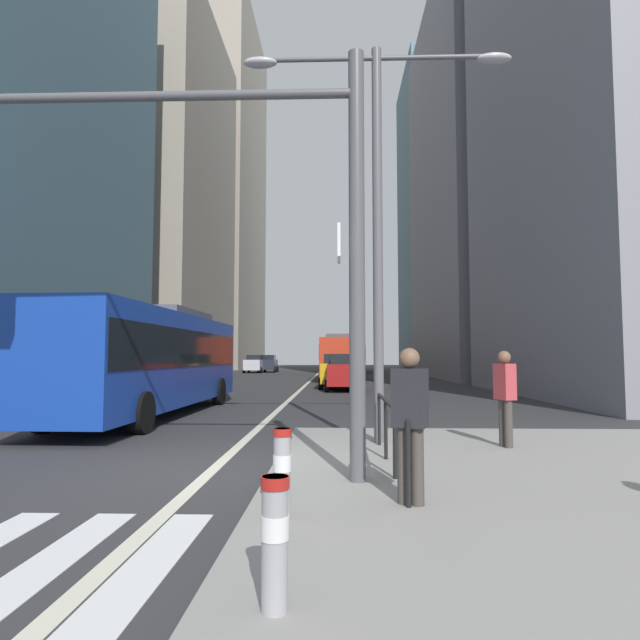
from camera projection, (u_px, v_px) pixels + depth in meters
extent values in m
plane|color=#303033|center=(300.00, 390.00, 28.48)|extent=(160.00, 160.00, 0.00)
cube|color=gray|center=(590.00, 483.00, 7.37)|extent=(9.00, 10.00, 0.15)
cube|color=silver|center=(40.00, 569.00, 4.57)|extent=(0.45, 3.20, 0.01)
cube|color=silver|center=(144.00, 571.00, 4.54)|extent=(0.45, 3.20, 0.01)
cube|color=silver|center=(249.00, 572.00, 4.51)|extent=(0.45, 3.20, 0.01)
cube|color=silver|center=(355.00, 573.00, 4.48)|extent=(0.45, 3.20, 0.01)
cube|color=beige|center=(310.00, 381.00, 38.45)|extent=(0.20, 80.00, 0.01)
cube|color=gray|center=(163.00, 196.00, 54.87)|extent=(10.78, 21.81, 36.70)
cube|color=gray|center=(221.00, 193.00, 82.74)|extent=(10.48, 25.33, 54.41)
cube|color=gray|center=(505.00, 186.00, 47.30)|extent=(13.78, 22.86, 33.81)
cube|color=slate|center=(450.00, 220.00, 70.61)|extent=(12.05, 16.01, 39.78)
cube|color=#14389E|center=(152.00, 360.00, 16.41)|extent=(2.73, 11.79, 2.75)
cube|color=black|center=(152.00, 348.00, 16.43)|extent=(2.76, 11.56, 1.10)
cube|color=#4C4C51|center=(172.00, 315.00, 18.26)|extent=(1.83, 4.26, 0.30)
cylinder|color=black|center=(142.00, 413.00, 12.52)|extent=(0.32, 1.01, 1.00)
cylinder|color=black|center=(43.00, 412.00, 12.64)|extent=(0.32, 1.01, 1.00)
cylinder|color=black|center=(219.00, 391.00, 20.01)|extent=(0.32, 1.01, 1.00)
cylinder|color=black|center=(156.00, 391.00, 20.13)|extent=(0.32, 1.01, 1.00)
cube|color=silver|center=(15.00, 389.00, 15.39)|extent=(1.79, 4.30, 1.10)
cube|color=black|center=(19.00, 361.00, 15.59)|extent=(1.50, 2.33, 0.52)
cylinder|color=black|center=(14.00, 414.00, 13.86)|extent=(0.22, 0.64, 0.64)
cylinder|color=black|center=(70.00, 404.00, 16.78)|extent=(0.22, 0.64, 0.64)
cylinder|color=black|center=(14.00, 404.00, 16.84)|extent=(0.22, 0.64, 0.64)
cube|color=red|center=(339.00, 357.00, 40.69)|extent=(2.67, 10.65, 2.75)
cube|color=black|center=(339.00, 353.00, 40.71)|extent=(2.70, 10.44, 1.10)
cube|color=#4C4C51|center=(338.00, 337.00, 39.20)|extent=(1.81, 3.85, 0.30)
cylinder|color=black|center=(325.00, 372.00, 44.05)|extent=(0.32, 1.00, 1.00)
cylinder|color=black|center=(354.00, 372.00, 43.93)|extent=(0.32, 1.00, 1.00)
cylinder|color=black|center=(321.00, 375.00, 37.28)|extent=(0.32, 1.00, 1.00)
cylinder|color=black|center=(355.00, 375.00, 37.16)|extent=(0.32, 1.00, 1.00)
cube|color=red|center=(351.00, 357.00, 60.54)|extent=(2.60, 11.48, 2.75)
cube|color=black|center=(351.00, 354.00, 60.56)|extent=(2.64, 11.25, 1.10)
cube|color=#4C4C51|center=(352.00, 343.00, 58.93)|extent=(1.79, 4.14, 0.30)
cylinder|color=black|center=(340.00, 367.00, 64.14)|extent=(0.31, 1.00, 1.00)
cylinder|color=black|center=(360.00, 367.00, 64.08)|extent=(0.31, 1.00, 1.00)
cylinder|color=black|center=(342.00, 368.00, 56.83)|extent=(0.31, 1.00, 1.00)
cylinder|color=black|center=(364.00, 368.00, 56.77)|extent=(0.31, 1.00, 1.00)
cube|color=#232838|center=(268.00, 364.00, 59.83)|extent=(1.82, 4.07, 1.10)
cube|color=black|center=(268.00, 357.00, 60.04)|extent=(1.51, 2.20, 0.52)
cylinder|color=black|center=(275.00, 370.00, 58.40)|extent=(0.23, 0.64, 0.64)
cylinder|color=black|center=(258.00, 370.00, 58.44)|extent=(0.23, 0.64, 0.64)
cylinder|color=black|center=(277.00, 369.00, 61.15)|extent=(0.23, 0.64, 0.64)
cylinder|color=black|center=(262.00, 369.00, 61.19)|extent=(0.23, 0.64, 0.64)
cube|color=gold|center=(338.00, 373.00, 30.44)|extent=(1.93, 4.55, 1.10)
cube|color=black|center=(338.00, 359.00, 30.34)|extent=(1.58, 2.47, 0.52)
cylinder|color=black|center=(324.00, 381.00, 31.98)|extent=(0.24, 0.65, 0.64)
cylinder|color=black|center=(354.00, 381.00, 31.86)|extent=(0.24, 0.65, 0.64)
cylinder|color=black|center=(321.00, 384.00, 28.94)|extent=(0.24, 0.65, 0.64)
cylinder|color=black|center=(354.00, 384.00, 28.82)|extent=(0.24, 0.65, 0.64)
cube|color=maroon|center=(345.00, 374.00, 28.29)|extent=(1.91, 4.50, 1.10)
cube|color=black|center=(345.00, 359.00, 28.20)|extent=(1.57, 2.45, 0.52)
cylinder|color=black|center=(330.00, 383.00, 29.82)|extent=(0.24, 0.65, 0.64)
cylinder|color=black|center=(362.00, 383.00, 29.71)|extent=(0.24, 0.65, 0.64)
cylinder|color=black|center=(327.00, 386.00, 26.81)|extent=(0.24, 0.65, 0.64)
cylinder|color=black|center=(363.00, 386.00, 26.69)|extent=(0.24, 0.65, 0.64)
cube|color=silver|center=(255.00, 365.00, 58.02)|extent=(1.82, 4.48, 1.10)
cube|color=black|center=(255.00, 357.00, 58.22)|extent=(1.52, 2.42, 0.52)
cylinder|color=black|center=(261.00, 370.00, 56.43)|extent=(0.23, 0.64, 0.64)
cylinder|color=black|center=(244.00, 370.00, 56.51)|extent=(0.23, 0.64, 0.64)
cylinder|color=black|center=(265.00, 369.00, 59.46)|extent=(0.23, 0.64, 0.64)
cylinder|color=black|center=(249.00, 369.00, 59.53)|extent=(0.23, 0.64, 0.64)
cylinder|color=#515156|center=(357.00, 261.00, 7.36)|extent=(0.22, 0.22, 6.00)
cylinder|color=#515156|center=(142.00, 97.00, 7.62)|extent=(6.13, 0.14, 0.14)
cube|color=white|center=(339.00, 244.00, 7.20)|extent=(0.04, 0.60, 0.44)
cylinder|color=#56565B|center=(378.00, 241.00, 10.68)|extent=(0.20, 0.20, 8.00)
cylinder|color=#56565B|center=(318.00, 59.00, 10.97)|extent=(2.40, 0.10, 0.10)
ellipsoid|color=#B2B2B7|center=(260.00, 63.00, 11.01)|extent=(0.70, 0.32, 0.20)
cylinder|color=#56565B|center=(435.00, 57.00, 10.89)|extent=(2.40, 0.10, 0.10)
ellipsoid|color=#B2B2B7|center=(494.00, 59.00, 10.85)|extent=(0.70, 0.32, 0.20)
cylinder|color=#99999E|center=(275.00, 543.00, 3.54)|extent=(0.18, 0.18, 0.88)
cylinder|color=white|center=(275.00, 527.00, 3.55)|extent=(0.19, 0.19, 0.16)
cylinder|color=#B21E19|center=(275.00, 482.00, 3.57)|extent=(0.20, 0.20, 0.08)
cylinder|color=#99999E|center=(282.00, 474.00, 5.50)|extent=(0.18, 0.18, 0.93)
cylinder|color=white|center=(282.00, 463.00, 5.51)|extent=(0.19, 0.19, 0.17)
cylinder|color=#B21E19|center=(282.00, 432.00, 5.53)|extent=(0.20, 0.20, 0.08)
cylinder|color=black|center=(408.00, 464.00, 5.96)|extent=(0.06, 0.06, 0.95)
cylinder|color=black|center=(395.00, 444.00, 7.34)|extent=(0.06, 0.06, 0.95)
cylinder|color=black|center=(386.00, 430.00, 8.72)|extent=(0.06, 0.06, 0.95)
cylinder|color=black|center=(379.00, 420.00, 10.11)|extent=(0.06, 0.06, 0.95)
cylinder|color=black|center=(390.00, 404.00, 8.06)|extent=(0.06, 4.16, 0.06)
cylinder|color=#423D38|center=(503.00, 423.00, 9.95)|extent=(0.15, 0.15, 0.87)
cylinder|color=#423D38|center=(508.00, 424.00, 9.80)|extent=(0.15, 0.15, 0.87)
cube|color=#B73D42|center=(505.00, 382.00, 9.93)|extent=(0.35, 0.44, 0.67)
sphere|color=brown|center=(504.00, 357.00, 9.96)|extent=(0.24, 0.24, 0.24)
cylinder|color=#423D38|center=(417.00, 466.00, 6.03)|extent=(0.15, 0.15, 0.87)
cylinder|color=#423D38|center=(404.00, 465.00, 6.11)|extent=(0.15, 0.15, 0.87)
cube|color=#232328|center=(410.00, 398.00, 6.12)|extent=(0.45, 0.38, 0.67)
sphere|color=brown|center=(409.00, 358.00, 6.15)|extent=(0.24, 0.24, 0.24)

